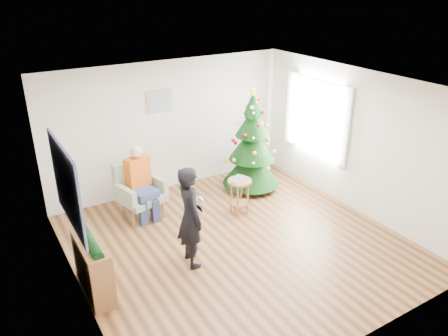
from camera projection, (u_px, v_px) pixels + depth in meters
floor at (238, 243)px, 7.17m from camera, size 5.00×5.00×0.00m
ceiling at (240, 87)px, 6.12m from camera, size 5.00×5.00×0.00m
wall_back at (170, 127)px, 8.60m from camera, size 5.00×0.00×5.00m
wall_front at (365, 252)px, 4.69m from camera, size 5.00×0.00×5.00m
wall_left at (72, 213)px, 5.46m from camera, size 0.00×5.00×5.00m
wall_right at (355, 141)px, 7.83m from camera, size 0.00×5.00×5.00m
window_panel at (317, 117)px, 8.52m from camera, size 0.04×1.30×1.40m
curtains at (316, 117)px, 8.51m from camera, size 0.05×1.75×1.50m
christmas_tree at (252, 145)px, 8.69m from camera, size 1.15×1.15×2.08m
stool at (240, 196)px, 7.97m from camera, size 0.44×0.44×0.66m
laptop at (240, 180)px, 7.83m from camera, size 0.43×0.39×0.03m
armchair at (140, 196)px, 7.88m from camera, size 0.88×0.84×1.01m
seated_person at (141, 182)px, 7.72m from camera, size 0.49×0.66×1.32m
standing_man at (190, 217)px, 6.38m from camera, size 0.44×0.62×1.59m
game_controller at (201, 199)px, 6.33m from camera, size 0.05×0.13×0.04m
console at (93, 267)px, 5.93m from camera, size 0.30×1.00×0.80m
garland at (89, 241)px, 5.76m from camera, size 0.14×0.90×0.14m
tapestry at (66, 186)px, 5.61m from camera, size 0.03×1.50×1.15m
framed_picture at (159, 101)px, 8.25m from camera, size 0.52×0.05×0.42m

